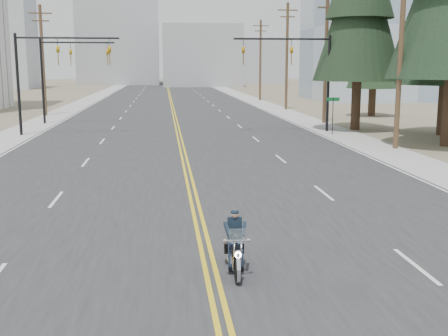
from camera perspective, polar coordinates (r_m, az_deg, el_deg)
road at (r=78.57m, az=-5.42°, el=6.82°), size 20.00×200.00×0.01m
sidewalk_left at (r=79.26m, az=-13.81°, el=6.60°), size 3.00×200.00×0.01m
sidewalk_right at (r=79.56m, az=2.95°, el=6.89°), size 3.00×200.00×0.01m
traffic_mast_left at (r=41.19m, az=-17.54°, el=10.06°), size 7.10×0.26×7.00m
traffic_mast_right at (r=41.64m, az=7.90°, el=10.43°), size 7.10×0.26×7.00m
traffic_mast_far at (r=49.12m, az=-16.10°, el=10.03°), size 6.10×0.26×7.00m
street_sign at (r=40.31m, az=11.01°, el=5.88°), size 0.90×0.06×2.62m
utility_pole_b at (r=34.23m, az=17.54°, el=11.84°), size 2.20×0.30×11.50m
utility_pole_c at (r=48.36m, az=10.31°, el=11.28°), size 2.20×0.30×11.00m
utility_pole_d at (r=62.90m, az=6.41°, el=11.37°), size 2.20×0.30×11.50m
utility_pole_e at (r=79.58m, az=3.72°, el=11.01°), size 2.20×0.30×11.00m
utility_pole_left at (r=57.57m, az=-17.94°, el=10.53°), size 2.20×0.30×10.50m
glass_building at (r=85.25m, az=17.15°, el=13.41°), size 24.00×16.00×20.00m
haze_bldg_b at (r=133.74m, az=-2.32°, el=11.31°), size 18.00×14.00×14.00m
haze_bldg_c at (r=125.40m, az=13.26°, el=12.02°), size 16.00×12.00×18.00m
haze_bldg_d at (r=149.05m, az=-10.65°, el=13.35°), size 20.00×15.00×26.00m
haze_bldg_e at (r=160.55m, az=3.24°, el=10.79°), size 14.00×14.00×12.00m
motorcyclist at (r=13.30m, az=1.18°, el=-7.59°), size 0.90×1.91×1.46m
conifer_far at (r=56.43m, az=15.10°, el=12.93°), size 5.00×5.00×13.40m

